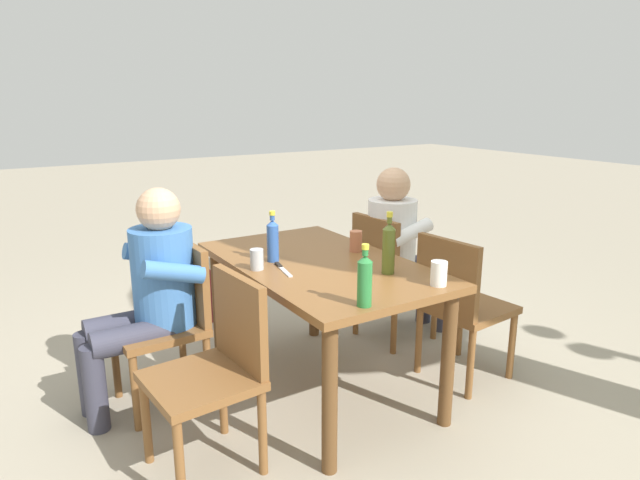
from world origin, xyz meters
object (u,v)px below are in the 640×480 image
chair_far_right (459,301)px  dining_table (320,280)px  chair_near_left (172,315)px  bottle_olive (389,247)px  chair_far_left (388,271)px  bottle_green (365,280)px  backpack_by_near_side (193,294)px  chair_near_right (217,363)px  cup_steel (257,259)px  bottle_blue (273,240)px  cup_white (439,273)px  person_in_white_shirt (149,289)px  person_in_plaid_shirt (400,245)px  table_knife (282,269)px  cup_terracotta (356,241)px

chair_far_right → dining_table: bearing=-114.5°
chair_near_left → bottle_olive: size_ratio=2.75×
chair_near_left → chair_far_left: (0.01, 1.46, 0.00)m
bottle_green → backpack_by_near_side: bearing=-177.5°
bottle_olive → chair_near_right: bearing=-92.2°
cup_steel → chair_far_right: bearing=70.4°
dining_table → chair_far_right: 0.82m
bottle_blue → cup_white: size_ratio=2.35×
cup_steel → chair_near_left: bearing=-126.2°
dining_table → bottle_olive: bearing=27.5°
bottle_blue → backpack_by_near_side: size_ratio=0.68×
bottle_olive → backpack_by_near_side: size_ratio=0.78×
person_in_white_shirt → chair_far_left: bearing=89.8°
person_in_plaid_shirt → bottle_green: 1.43m
bottle_blue → bottle_olive: (0.49, 0.40, 0.02)m
chair_near_left → cup_white: 1.42m
chair_near_right → cup_steel: (-0.37, 0.38, 0.32)m
person_in_white_shirt → table_knife: person_in_white_shirt is taller
bottle_blue → bottle_green: bottle_blue is taller
chair_near_right → cup_steel: 0.62m
chair_near_right → bottle_blue: bottle_blue is taller
dining_table → bottle_green: bearing=-15.6°
bottle_green → cup_steel: size_ratio=2.53×
cup_steel → cup_white: bearing=42.7°
person_in_plaid_shirt → bottle_blue: (0.19, -1.05, 0.22)m
chair_near_left → bottle_green: bearing=29.2°
dining_table → bottle_green: bottle_green is taller
bottle_blue → backpack_by_near_side: 1.39m
chair_far_left → bottle_green: 1.38m
dining_table → person_in_white_shirt: size_ratio=1.22×
chair_far_left → chair_near_right: (0.64, -1.46, 0.00)m
person_in_plaid_shirt → cup_white: person_in_plaid_shirt is taller
dining_table → cup_steel: size_ratio=13.36×
dining_table → cup_white: 0.70m
dining_table → bottle_blue: size_ratio=5.20×
chair_near_right → person_in_white_shirt: 0.67m
chair_near_left → cup_terracotta: bearing=75.4°
chair_far_left → backpack_by_near_side: size_ratio=2.15×
cup_white → person_in_white_shirt: bearing=-130.5°
chair_far_right → cup_white: bearing=-57.5°
bottle_olive → table_knife: 0.56m
cup_white → cup_terracotta: size_ratio=0.99×
chair_near_right → bottle_green: size_ratio=3.19×
chair_near_left → bottle_green: bottle_green is taller
chair_near_left → bottle_blue: size_ratio=3.14×
chair_near_right → chair_far_right: (0.01, 1.46, 0.00)m
bottle_green → person_in_plaid_shirt: bearing=133.7°
chair_far_right → person_in_white_shirt: bearing=-112.7°
chair_far_left → cup_white: 1.10m
bottle_green → cup_terracotta: (-0.71, 0.46, -0.06)m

